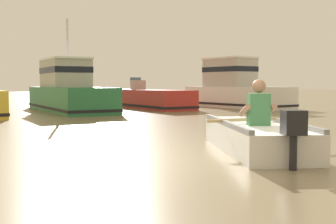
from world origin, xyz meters
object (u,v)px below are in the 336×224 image
at_px(moored_boat_red, 143,99).
at_px(moored_boat_white, 234,89).
at_px(rowboat_with_person, 254,135).
at_px(moored_boat_green, 68,91).

xyz_separation_m(moored_boat_red, moored_boat_white, (4.13, -1.51, 0.48)).
bearing_deg(moored_boat_red, rowboat_with_person, -105.05).
xyz_separation_m(moored_boat_green, moored_boat_red, (3.72, 0.79, -0.41)).
distance_m(rowboat_with_person, moored_boat_white, 13.67).
bearing_deg(rowboat_with_person, moored_boat_green, 91.23).
height_order(rowboat_with_person, moored_boat_red, moored_boat_red).
distance_m(moored_boat_green, moored_boat_red, 3.82).
relative_size(moored_boat_green, moored_boat_white, 1.13).
relative_size(rowboat_with_person, moored_boat_red, 0.53).
bearing_deg(moored_boat_green, moored_boat_white, -5.19).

